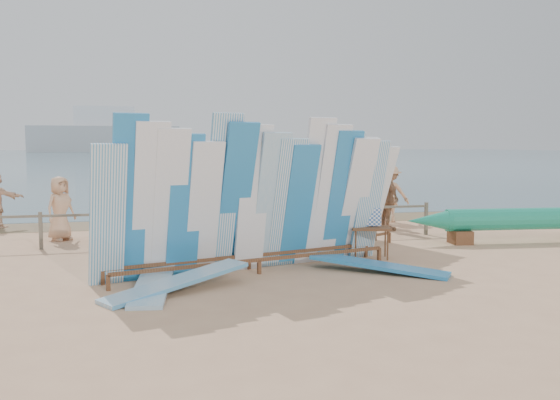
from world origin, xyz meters
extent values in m
plane|color=tan|center=(0.00, 0.00, 0.00)|extent=(160.00, 160.00, 0.00)
cube|color=#406172|center=(0.00, 128.00, 0.00)|extent=(320.00, 240.00, 0.02)
cube|color=brown|center=(0.00, 7.20, 0.00)|extent=(40.00, 2.60, 0.01)
cube|color=#999EA3|center=(-12.00, 180.00, 4.02)|extent=(45.00, 8.00, 8.00)
cube|color=silver|center=(-12.00, 180.00, 11.02)|extent=(18.00, 6.00, 6.00)
cube|color=#6D6452|center=(0.00, 3.00, 0.80)|extent=(12.00, 0.06, 0.06)
cube|color=#6D6452|center=(-4.00, 3.00, 0.45)|extent=(0.08, 0.08, 0.90)
cube|color=#6D6452|center=(-2.00, 3.00, 0.45)|extent=(0.08, 0.08, 0.90)
cube|color=#6D6452|center=(0.00, 3.00, 0.45)|extent=(0.08, 0.08, 0.90)
cube|color=#6D6452|center=(2.00, 3.00, 0.45)|extent=(0.08, 0.08, 0.90)
cube|color=#6D6452|center=(4.00, 3.00, 0.45)|extent=(0.08, 0.08, 0.90)
cube|color=#6D6452|center=(6.00, 3.00, 0.45)|extent=(0.08, 0.08, 0.90)
cube|color=brown|center=(0.53, -0.82, 0.28)|extent=(5.56, 1.47, 0.07)
cube|color=brown|center=(0.41, -0.35, 0.28)|extent=(5.56, 1.47, 0.07)
cube|color=white|center=(-2.23, -1.27, 1.26)|extent=(0.76, 0.82, 2.52)
cube|color=#257CBC|center=(-1.87, -1.18, 1.51)|extent=(0.77, 0.89, 3.03)
cube|color=white|center=(-1.51, -1.09, 1.45)|extent=(0.79, 0.95, 2.90)
cube|color=white|center=(-1.15, -1.00, 1.39)|extent=(0.78, 0.93, 2.79)
cube|color=#257CBC|center=(-0.89, -0.93, 1.35)|extent=(0.76, 0.83, 2.69)
cube|color=white|center=(-0.53, -0.84, 1.28)|extent=(0.78, 0.90, 2.56)
cube|color=white|center=(-0.17, -0.75, 1.54)|extent=(0.79, 0.95, 3.07)
cube|color=#257CBC|center=(0.10, -0.68, 1.45)|extent=(0.83, 1.12, 2.91)
cube|color=white|center=(0.46, -0.59, 1.44)|extent=(0.74, 0.77, 2.88)
cube|color=#84B7D4|center=(0.82, -0.50, 1.36)|extent=(0.78, 0.92, 2.73)
cube|color=white|center=(1.18, -0.41, 1.31)|extent=(0.78, 0.90, 2.62)
cube|color=#257CBC|center=(1.45, -0.34, 1.25)|extent=(0.78, 0.90, 2.50)
cube|color=white|center=(1.81, -0.25, 1.52)|extent=(0.77, 0.87, 3.03)
cube|color=white|center=(2.17, -0.16, 1.45)|extent=(0.78, 0.93, 2.90)
cube|color=#257CBC|center=(2.43, -0.09, 1.39)|extent=(0.79, 0.94, 2.78)
cube|color=white|center=(2.79, 0.00, 1.32)|extent=(0.82, 1.06, 2.63)
cube|color=white|center=(3.15, 0.09, 1.29)|extent=(0.76, 0.81, 2.58)
cube|color=brown|center=(3.60, 1.47, 0.25)|extent=(1.78, 1.09, 0.06)
cube|color=brown|center=(3.37, 1.86, 0.25)|extent=(1.78, 1.09, 0.06)
cube|color=white|center=(2.67, 1.18, 1.17)|extent=(0.79, 0.81, 2.33)
cube|color=white|center=(3.08, 1.42, 1.39)|extent=(0.87, 0.94, 2.79)
cube|color=white|center=(3.49, 1.67, 1.34)|extent=(0.88, 0.96, 2.67)
cube|color=white|center=(3.91, 1.92, 1.28)|extent=(0.89, 0.97, 2.56)
cube|color=white|center=(4.25, 2.12, 1.22)|extent=(0.89, 0.98, 2.45)
cube|color=brown|center=(6.15, 1.44, 0.17)|extent=(0.52, 0.60, 0.34)
cylinder|color=#1B9975|center=(7.83, 1.29, 0.60)|extent=(4.16, 0.94, 0.56)
cone|color=#1B9975|center=(5.31, 1.52, 0.60)|extent=(1.17, 0.63, 0.52)
cube|color=brown|center=(3.22, 0.16, 0.67)|extent=(0.97, 0.80, 0.05)
cube|color=white|center=(3.22, 0.16, 0.91)|extent=(0.43, 0.15, 0.39)
cube|color=#257CBC|center=(2.84, -1.22, 0.00)|extent=(2.50, 2.06, 0.27)
cube|color=white|center=(-1.10, -1.91, 0.00)|extent=(2.61, 1.84, 0.37)
cube|color=#84B7D4|center=(-1.47, -1.58, 0.00)|extent=(0.93, 2.75, 0.28)
cube|color=red|center=(0.99, 3.55, 0.29)|extent=(0.54, 0.50, 0.05)
cube|color=red|center=(1.02, 3.76, 0.54)|extent=(0.51, 0.20, 0.49)
cube|color=red|center=(1.05, 3.71, 0.30)|extent=(0.59, 0.55, 0.05)
cube|color=red|center=(1.01, 3.93, 0.56)|extent=(0.53, 0.25, 0.51)
cube|color=red|center=(3.15, 3.86, 0.50)|extent=(0.55, 0.76, 0.50)
cube|color=red|center=(3.09, 4.13, 0.82)|extent=(0.43, 0.24, 0.31)
imported|color=tan|center=(5.81, 5.66, 0.80)|extent=(1.12, 0.74, 1.60)
imported|color=beige|center=(5.50, 4.68, 0.81)|extent=(0.80, 0.40, 1.63)
imported|color=tan|center=(3.28, 4.34, 0.89)|extent=(0.88, 0.94, 1.79)
imported|color=tan|center=(6.17, 5.80, 0.91)|extent=(1.26, 1.01, 1.82)
imported|color=tan|center=(0.26, 6.65, 0.81)|extent=(0.76, 1.12, 1.61)
imported|color=tan|center=(-3.71, 4.32, 0.84)|extent=(0.85, 0.86, 1.67)
imported|color=#8C6042|center=(5.27, 3.96, 0.92)|extent=(0.58, 1.12, 1.84)
imported|color=#8C6042|center=(-0.52, 4.25, 0.85)|extent=(0.46, 1.00, 1.69)
camera|label=1|loc=(-1.66, -11.87, 2.50)|focal=38.00mm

